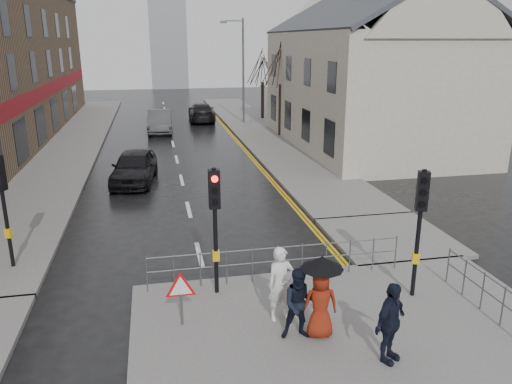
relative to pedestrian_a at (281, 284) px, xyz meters
name	(u,v)px	position (x,y,z in m)	size (l,w,h in m)	color
ground	(210,301)	(-1.53, 1.41, -1.05)	(120.00, 120.00, 0.00)	black
near_pavement	(374,366)	(1.47, -2.09, -0.98)	(10.00, 9.00, 0.14)	#605E5B
left_pavement	(73,141)	(-8.03, 24.41, -0.98)	(4.00, 44.00, 0.14)	#605E5B
right_pavement	(257,129)	(4.97, 26.41, -0.98)	(4.00, 40.00, 0.14)	#605E5B
pavement_bridge_right	(389,237)	(4.97, 4.41, -0.98)	(4.00, 4.20, 0.14)	#605E5B
building_right_cream	(367,70)	(10.47, 19.41, 3.73)	(9.00, 16.40, 10.10)	beige
church_tower	(167,21)	(-0.03, 63.41, 7.95)	(5.00, 5.00, 18.00)	gray
traffic_signal_near_left	(215,209)	(-1.33, 1.61, 1.41)	(0.28, 0.27, 3.40)	black
traffic_signal_near_right	(421,212)	(3.67, 0.41, 1.41)	(0.34, 0.33, 3.40)	black
traffic_signal_far_left	(2,191)	(-7.03, 4.42, 1.41)	(0.34, 0.33, 3.40)	black
guard_railing_front	(277,255)	(0.42, 2.01, -0.19)	(7.14, 0.04, 1.00)	#595B5E
guard_railing_side	(504,298)	(4.97, -1.34, -0.21)	(0.04, 4.54, 1.00)	#595B5E
warning_sign	(181,290)	(-2.33, 0.21, -0.01)	(0.80, 0.07, 1.35)	#595B5E
street_lamp	(241,64)	(4.29, 29.41, 3.66)	(1.83, 0.25, 8.00)	#595B5E
tree_near	(281,62)	(5.97, 23.41, 4.09)	(2.40, 2.40, 6.58)	#33251C
tree_far	(263,66)	(6.47, 31.41, 3.37)	(2.40, 2.40, 5.64)	#33251C
pedestrian_a	(281,284)	(0.00, 0.00, 0.00)	(0.66, 0.44, 1.82)	silver
pedestrian_b	(300,304)	(0.22, -0.85, -0.07)	(0.81, 0.63, 1.67)	black
pedestrian_with_umbrella	(321,292)	(0.68, -0.88, 0.18)	(0.96, 0.96, 1.94)	maroon
pedestrian_d	(390,323)	(1.78, -2.04, -0.03)	(1.04, 0.43, 1.77)	black
car_parked	(134,167)	(-3.73, 13.41, -0.27)	(1.84, 4.58, 1.56)	black
car_mid	(160,121)	(-2.22, 26.99, -0.24)	(1.71, 4.91, 1.62)	#404245
car_far	(201,112)	(1.28, 31.53, -0.30)	(2.11, 5.19, 1.50)	black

